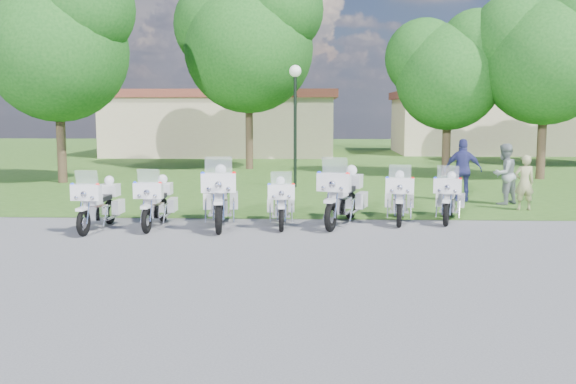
{
  "coord_description": "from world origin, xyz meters",
  "views": [
    {
      "loc": [
        -0.14,
        -13.57,
        2.83
      ],
      "look_at": [
        -0.73,
        1.2,
        0.95
      ],
      "focal_mm": 40.0,
      "sensor_mm": 36.0,
      "label": 1
    }
  ],
  "objects_px": {
    "motorcycle_3": "(281,202)",
    "motorcycle_5": "(399,197)",
    "motorcycle_1": "(156,201)",
    "bystander_c": "(463,170)",
    "motorcycle_6": "(449,197)",
    "lamp_post": "(295,96)",
    "bystander_b": "(504,174)",
    "motorcycle_4": "(343,195)",
    "motorcycle_2": "(220,196)",
    "bystander_a": "(524,183)",
    "motorcycle_0": "(99,203)"
  },
  "relations": [
    {
      "from": "motorcycle_6",
      "to": "motorcycle_2",
      "type": "bearing_deg",
      "value": 26.02
    },
    {
      "from": "motorcycle_3",
      "to": "motorcycle_4",
      "type": "bearing_deg",
      "value": -175.8
    },
    {
      "from": "motorcycle_2",
      "to": "motorcycle_6",
      "type": "height_order",
      "value": "motorcycle_2"
    },
    {
      "from": "motorcycle_1",
      "to": "motorcycle_6",
      "type": "distance_m",
      "value": 7.45
    },
    {
      "from": "motorcycle_5",
      "to": "lamp_post",
      "type": "bearing_deg",
      "value": -60.74
    },
    {
      "from": "motorcycle_1",
      "to": "bystander_b",
      "type": "height_order",
      "value": "bystander_b"
    },
    {
      "from": "motorcycle_0",
      "to": "motorcycle_1",
      "type": "relative_size",
      "value": 1.0
    },
    {
      "from": "bystander_b",
      "to": "bystander_c",
      "type": "height_order",
      "value": "bystander_c"
    },
    {
      "from": "motorcycle_3",
      "to": "bystander_b",
      "type": "xyz_separation_m",
      "value": [
        6.55,
        3.8,
        0.33
      ]
    },
    {
      "from": "motorcycle_1",
      "to": "motorcycle_4",
      "type": "distance_m",
      "value": 4.61
    },
    {
      "from": "bystander_b",
      "to": "lamp_post",
      "type": "bearing_deg",
      "value": -69.29
    },
    {
      "from": "motorcycle_0",
      "to": "lamp_post",
      "type": "height_order",
      "value": "lamp_post"
    },
    {
      "from": "motorcycle_6",
      "to": "bystander_b",
      "type": "distance_m",
      "value": 3.67
    },
    {
      "from": "motorcycle_2",
      "to": "motorcycle_3",
      "type": "xyz_separation_m",
      "value": [
        1.49,
        0.15,
        -0.16
      ]
    },
    {
      "from": "lamp_post",
      "to": "motorcycle_0",
      "type": "bearing_deg",
      "value": -117.35
    },
    {
      "from": "lamp_post",
      "to": "bystander_b",
      "type": "height_order",
      "value": "lamp_post"
    },
    {
      "from": "motorcycle_4",
      "to": "motorcycle_5",
      "type": "relative_size",
      "value": 1.11
    },
    {
      "from": "motorcycle_3",
      "to": "lamp_post",
      "type": "distance_m",
      "value": 8.43
    },
    {
      "from": "motorcycle_5",
      "to": "lamp_post",
      "type": "xyz_separation_m",
      "value": [
        -2.89,
        7.22,
        2.72
      ]
    },
    {
      "from": "motorcycle_4",
      "to": "motorcycle_6",
      "type": "distance_m",
      "value": 2.86
    },
    {
      "from": "bystander_a",
      "to": "motorcycle_1",
      "type": "bearing_deg",
      "value": 13.46
    },
    {
      "from": "motorcycle_2",
      "to": "motorcycle_6",
      "type": "xyz_separation_m",
      "value": [
        5.81,
        1.05,
        -0.12
      ]
    },
    {
      "from": "motorcycle_2",
      "to": "bystander_a",
      "type": "bearing_deg",
      "value": -167.62
    },
    {
      "from": "motorcycle_2",
      "to": "motorcycle_6",
      "type": "distance_m",
      "value": 5.9
    },
    {
      "from": "motorcycle_0",
      "to": "lamp_post",
      "type": "relative_size",
      "value": 0.49
    },
    {
      "from": "motorcycle_1",
      "to": "bystander_a",
      "type": "height_order",
      "value": "bystander_a"
    },
    {
      "from": "motorcycle_4",
      "to": "lamp_post",
      "type": "height_order",
      "value": "lamp_post"
    },
    {
      "from": "motorcycle_1",
      "to": "bystander_b",
      "type": "bearing_deg",
      "value": -156.39
    },
    {
      "from": "motorcycle_2",
      "to": "bystander_c",
      "type": "height_order",
      "value": "bystander_c"
    },
    {
      "from": "motorcycle_6",
      "to": "lamp_post",
      "type": "bearing_deg",
      "value": -43.55
    },
    {
      "from": "lamp_post",
      "to": "bystander_c",
      "type": "relative_size",
      "value": 2.29
    },
    {
      "from": "bystander_b",
      "to": "bystander_c",
      "type": "distance_m",
      "value": 1.26
    },
    {
      "from": "motorcycle_1",
      "to": "bystander_a",
      "type": "distance_m",
      "value": 10.27
    },
    {
      "from": "lamp_post",
      "to": "bystander_b",
      "type": "bearing_deg",
      "value": -32.92
    },
    {
      "from": "motorcycle_3",
      "to": "bystander_c",
      "type": "height_order",
      "value": "bystander_c"
    },
    {
      "from": "motorcycle_1",
      "to": "motorcycle_4",
      "type": "relative_size",
      "value": 0.88
    },
    {
      "from": "motorcycle_4",
      "to": "lamp_post",
      "type": "distance_m",
      "value": 8.3
    },
    {
      "from": "motorcycle_3",
      "to": "bystander_b",
      "type": "relative_size",
      "value": 1.14
    },
    {
      "from": "motorcycle_1",
      "to": "motorcycle_6",
      "type": "relative_size",
      "value": 1.02
    },
    {
      "from": "motorcycle_0",
      "to": "lamp_post",
      "type": "xyz_separation_m",
      "value": [
        4.46,
        8.62,
        2.73
      ]
    },
    {
      "from": "motorcycle_5",
      "to": "motorcycle_6",
      "type": "distance_m",
      "value": 1.31
    },
    {
      "from": "motorcycle_3",
      "to": "motorcycle_5",
      "type": "xyz_separation_m",
      "value": [
        3.01,
        0.74,
        0.05
      ]
    },
    {
      "from": "motorcycle_6",
      "to": "motorcycle_3",
      "type": "bearing_deg",
      "value": 27.52
    },
    {
      "from": "motorcycle_3",
      "to": "motorcycle_6",
      "type": "bearing_deg",
      "value": -171.84
    },
    {
      "from": "motorcycle_5",
      "to": "lamp_post",
      "type": "relative_size",
      "value": 0.51
    },
    {
      "from": "motorcycle_1",
      "to": "bystander_c",
      "type": "bearing_deg",
      "value": -150.33
    },
    {
      "from": "motorcycle_3",
      "to": "motorcycle_5",
      "type": "distance_m",
      "value": 3.11
    },
    {
      "from": "motorcycle_6",
      "to": "bystander_a",
      "type": "bearing_deg",
      "value": -128.74
    },
    {
      "from": "motorcycle_3",
      "to": "lamp_post",
      "type": "bearing_deg",
      "value": -94.51
    },
    {
      "from": "motorcycle_0",
      "to": "motorcycle_4",
      "type": "bearing_deg",
      "value": -167.92
    }
  ]
}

